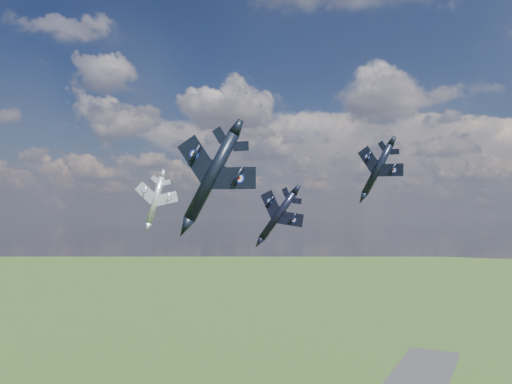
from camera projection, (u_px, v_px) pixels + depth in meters
The scene contains 4 objects.
jet_lead_navy at pixel (278, 216), 88.47m from camera, with size 9.86×13.75×2.84m, color black, non-canonical shape.
jet_right_navy at pixel (212, 176), 54.11m from camera, with size 10.31×14.38×2.97m, color black, non-canonical shape.
jet_high_navy at pixel (378, 169), 92.69m from camera, with size 10.03×13.99×2.89m, color black, non-canonical shape.
jet_left_silver at pixel (155, 200), 107.21m from camera, with size 10.15×14.16×2.93m, color #A6A9B1, non-canonical shape.
Camera 1 is at (41.42, -63.12, 77.79)m, focal length 35.00 mm.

